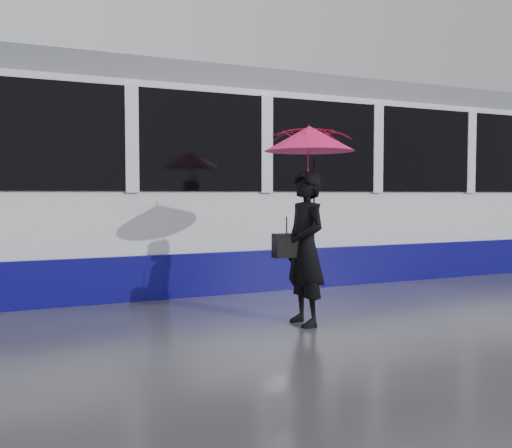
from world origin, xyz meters
name	(u,v)px	position (x,y,z in m)	size (l,w,h in m)	color
ground	(186,318)	(0.00, 0.00, 0.00)	(90.00, 90.00, 0.00)	#2D2D32
rails	(139,286)	(0.00, 2.50, 0.01)	(34.00, 1.51, 0.02)	#3F3D38
tram	(147,183)	(0.15, 2.50, 1.64)	(26.00, 2.56, 3.35)	white
woman	(305,248)	(1.11, -0.89, 0.86)	(0.62, 0.41, 1.71)	black
umbrella	(309,156)	(1.16, -0.89, 1.87)	(1.04, 1.04, 1.15)	#EB1384
handbag	(287,245)	(0.89, -0.87, 0.90)	(0.31, 0.14, 0.44)	black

